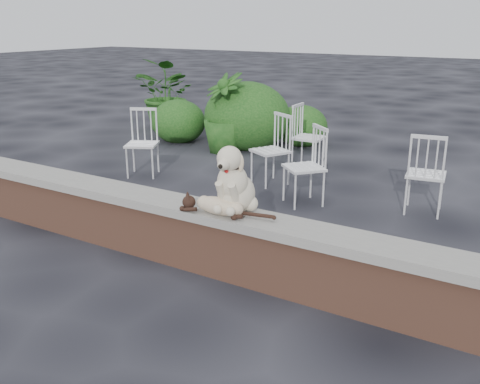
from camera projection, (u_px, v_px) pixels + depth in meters
The scene contains 13 objects.
ground at pixel (168, 257), 5.03m from camera, with size 60.00×60.00×0.00m, color black.
brick_wall at pixel (166, 232), 4.95m from camera, with size 6.00×0.30×0.50m, color brown.
capstone at pixel (165, 203), 4.86m from camera, with size 6.20×0.40×0.08m, color slate.
dog at pixel (236, 177), 4.44m from camera, with size 0.39×0.52×0.60m, color beige, non-canonical shape.
cat at pixel (219, 205), 4.43m from camera, with size 0.98×0.24×0.17m, color #C2AD8A, non-canonical shape.
chair_a at pixel (142, 143), 7.52m from camera, with size 0.56×0.56×0.94m, color white, non-canonical shape.
chair_c at pixel (426, 173), 6.05m from camera, with size 0.56×0.56×0.94m, color white, non-canonical shape.
chair_e at pixel (309, 137), 7.93m from camera, with size 0.56×0.56×0.94m, color white, non-canonical shape.
chair_b at pixel (270, 150), 7.13m from camera, with size 0.56×0.56×0.94m, color white, non-canonical shape.
chair_d at pixel (304, 166), 6.33m from camera, with size 0.56×0.56×0.94m, color white, non-canonical shape.
potted_plant_a at pixel (168, 94), 10.64m from camera, with size 1.28×1.11×1.42m, color #133F12.
potted_plant_b at pixel (224, 113), 8.83m from camera, with size 0.74×0.74×1.32m, color #133F12.
shrubbery at pixel (242, 119), 9.33m from camera, with size 3.01×1.79×1.20m.
Camera 1 is at (2.97, -3.57, 2.13)m, focal length 39.98 mm.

